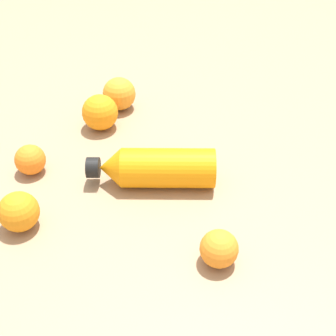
# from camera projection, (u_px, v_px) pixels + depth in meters

# --- Properties ---
(ground_plane) EXTENTS (2.40, 2.40, 0.00)m
(ground_plane) POSITION_uv_depth(u_px,v_px,m) (192.00, 186.00, 0.93)
(ground_plane) COLOR #9E7F60
(water_bottle) EXTENTS (0.25, 0.08, 0.08)m
(water_bottle) POSITION_uv_depth(u_px,v_px,m) (155.00, 168.00, 0.91)
(water_bottle) COLOR orange
(water_bottle) RESTS_ON ground_plane
(orange_0) EXTENTS (0.07, 0.07, 0.07)m
(orange_0) POSITION_uv_depth(u_px,v_px,m) (19.00, 212.00, 0.82)
(orange_0) COLOR orange
(orange_0) RESTS_ON ground_plane
(orange_1) EXTENTS (0.06, 0.06, 0.06)m
(orange_1) POSITION_uv_depth(u_px,v_px,m) (219.00, 249.00, 0.76)
(orange_1) COLOR orange
(orange_1) RESTS_ON ground_plane
(orange_2) EXTENTS (0.08, 0.08, 0.08)m
(orange_2) POSITION_uv_depth(u_px,v_px,m) (100.00, 112.00, 1.07)
(orange_2) COLOR orange
(orange_2) RESTS_ON ground_plane
(orange_3) EXTENTS (0.06, 0.06, 0.06)m
(orange_3) POSITION_uv_depth(u_px,v_px,m) (30.00, 160.00, 0.94)
(orange_3) COLOR orange
(orange_3) RESTS_ON ground_plane
(orange_4) EXTENTS (0.08, 0.08, 0.08)m
(orange_4) POSITION_uv_depth(u_px,v_px,m) (119.00, 94.00, 1.14)
(orange_4) COLOR orange
(orange_4) RESTS_ON ground_plane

